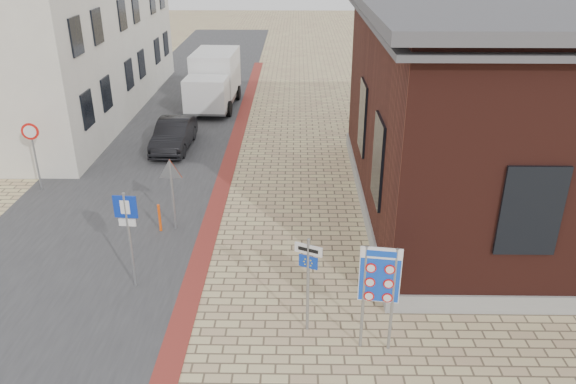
% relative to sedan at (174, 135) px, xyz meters
% --- Properties ---
extents(ground, '(120.00, 120.00, 0.00)m').
position_rel_sedan_xyz_m(ground, '(4.52, -12.38, -0.64)').
color(ground, tan).
rests_on(ground, ground).
extents(road_strip, '(7.00, 60.00, 0.02)m').
position_rel_sedan_xyz_m(road_strip, '(-0.98, 2.62, -0.63)').
color(road_strip, '#38383A').
rests_on(road_strip, ground).
extents(curb_strip, '(0.60, 40.00, 0.02)m').
position_rel_sedan_xyz_m(curb_strip, '(2.52, -2.38, -0.62)').
color(curb_strip, maroon).
rests_on(curb_strip, ground).
extents(brick_building, '(13.00, 13.00, 6.80)m').
position_rel_sedan_xyz_m(brick_building, '(13.52, -5.38, 2.85)').
color(brick_building, gray).
rests_on(brick_building, ground).
extents(townhouse_near, '(7.40, 6.40, 8.30)m').
position_rel_sedan_xyz_m(townhouse_near, '(-6.47, -0.38, 3.53)').
color(townhouse_near, beige).
rests_on(townhouse_near, ground).
extents(townhouse_mid, '(7.40, 6.40, 9.10)m').
position_rel_sedan_xyz_m(townhouse_mid, '(-6.47, 5.62, 3.93)').
color(townhouse_mid, beige).
rests_on(townhouse_mid, ground).
extents(townhouse_far, '(7.40, 6.40, 8.30)m').
position_rel_sedan_xyz_m(townhouse_far, '(-6.47, 11.62, 3.53)').
color(townhouse_far, beige).
rests_on(townhouse_far, ground).
extents(bike_rack, '(0.08, 1.80, 0.60)m').
position_rel_sedan_xyz_m(bike_rack, '(7.17, -10.18, -0.37)').
color(bike_rack, slate).
rests_on(bike_rack, ground).
extents(sedan, '(1.41, 3.88, 1.27)m').
position_rel_sedan_xyz_m(sedan, '(0.00, 0.00, 0.00)').
color(sedan, black).
rests_on(sedan, ground).
extents(box_truck, '(2.49, 5.45, 2.80)m').
position_rel_sedan_xyz_m(box_truck, '(0.86, 6.50, 0.81)').
color(box_truck, slate).
rests_on(box_truck, ground).
extents(border_sign, '(0.88, 0.17, 2.58)m').
position_rel_sedan_xyz_m(border_sign, '(7.02, -12.69, 1.21)').
color(border_sign, gray).
rests_on(border_sign, ground).
extents(essen_sign, '(0.61, 0.31, 2.43)m').
position_rel_sedan_xyz_m(essen_sign, '(5.52, -12.08, 0.97)').
color(essen_sign, gray).
rests_on(essen_sign, ground).
extents(parking_sign, '(0.60, 0.09, 2.71)m').
position_rel_sedan_xyz_m(parking_sign, '(1.02, -10.38, 1.23)').
color(parking_sign, gray).
rests_on(parking_sign, ground).
extents(yield_sign, '(0.82, 0.07, 2.30)m').
position_rel_sedan_xyz_m(yield_sign, '(1.45, -7.21, 1.11)').
color(yield_sign, gray).
rests_on(yield_sign, ground).
extents(speed_sign, '(0.60, 0.08, 2.54)m').
position_rel_sedan_xyz_m(speed_sign, '(-3.98, -4.38, 1.08)').
color(speed_sign, gray).
rests_on(speed_sign, ground).
extents(bollard, '(0.10, 0.10, 0.92)m').
position_rel_sedan_xyz_m(bollard, '(1.02, -7.38, -0.18)').
color(bollard, '#FE510D').
rests_on(bollard, ground).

